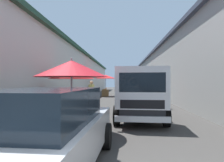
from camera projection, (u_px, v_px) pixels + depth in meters
ground at (121, 102)px, 14.92m from camera, size 90.00×90.00×0.00m
building_left_whitewash at (42, 74)px, 17.57m from camera, size 49.80×7.50×4.58m
building_right_concrete at (204, 70)px, 16.78m from camera, size 49.80×7.50×5.14m
fruit_stall_mid_lane at (106, 80)px, 21.40m from camera, size 2.28×2.28×2.44m
fruit_stall_far_right at (70, 81)px, 9.19m from camera, size 2.17×2.17×2.20m
fruit_stall_far_left at (72, 78)px, 5.72m from camera, size 2.16×2.16×2.29m
hatchback_car at (45, 131)px, 3.28m from camera, size 3.99×2.08×1.45m
delivery_truck at (141, 96)px, 7.57m from camera, size 5.01×2.18×2.08m
vendor_by_crates at (162, 93)px, 11.63m from camera, size 0.62×0.28×1.55m
vendor_in_shade at (91, 92)px, 11.99m from camera, size 0.64×0.29×1.65m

